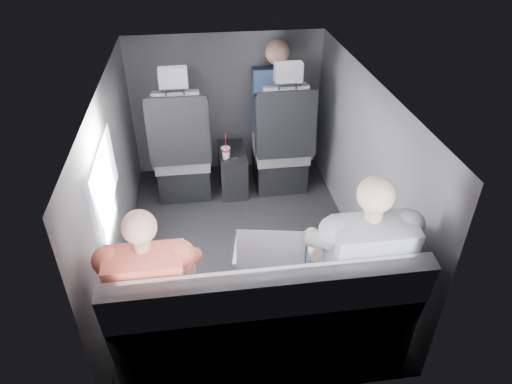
{
  "coord_description": "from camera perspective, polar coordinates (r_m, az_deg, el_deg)",
  "views": [
    {
      "loc": [
        -0.28,
        -2.79,
        2.39
      ],
      "look_at": [
        0.09,
        -0.05,
        0.55
      ],
      "focal_mm": 32.0,
      "sensor_mm": 36.0,
      "label": 1
    }
  ],
  "objects": [
    {
      "name": "laptop_silver",
      "position": [
        2.67,
        1.42,
        -7.43
      ],
      "size": [
        0.42,
        0.4,
        0.27
      ],
      "color": "#A9A9AD",
      "rests_on": "rear_bench"
    },
    {
      "name": "passenger_rear_right",
      "position": [
        2.65,
        12.38,
        -8.56
      ],
      "size": [
        0.53,
        0.64,
        1.27
      ],
      "color": "navy",
      "rests_on": "rear_bench"
    },
    {
      "name": "panel_front",
      "position": [
        4.44,
        -3.64,
        10.85
      ],
      "size": [
        1.8,
        0.02,
        1.35
      ],
      "primitive_type": "cube",
      "color": "#56565B",
      "rests_on": "floor"
    },
    {
      "name": "panel_right",
      "position": [
        3.48,
        13.18,
        3.13
      ],
      "size": [
        0.02,
        2.6,
        1.35
      ],
      "primitive_type": "cube",
      "color": "#56565B",
      "rests_on": "floor"
    },
    {
      "name": "panel_back",
      "position": [
        2.29,
        2.03,
        -15.0
      ],
      "size": [
        1.8,
        0.02,
        1.35
      ],
      "primitive_type": "cube",
      "color": "#56565B",
      "rests_on": "floor"
    },
    {
      "name": "soda_cup",
      "position": [
        4.03,
        -3.78,
        4.96
      ],
      "size": [
        0.08,
        0.08,
        0.24
      ],
      "color": "white",
      "rests_on": "center_console"
    },
    {
      "name": "front_seat_left",
      "position": [
        4.14,
        -9.2,
        4.44
      ],
      "size": [
        0.52,
        0.58,
        1.26
      ],
      "color": "black",
      "rests_on": "floor"
    },
    {
      "name": "center_console",
      "position": [
        4.28,
        -2.94,
        2.81
      ],
      "size": [
        0.24,
        0.48,
        0.41
      ],
      "color": "black",
      "rests_on": "floor"
    },
    {
      "name": "side_window",
      "position": [
        2.96,
        -18.32,
        1.5
      ],
      "size": [
        0.02,
        0.75,
        0.42
      ],
      "primitive_type": "cube",
      "color": "white",
      "rests_on": "panel_left"
    },
    {
      "name": "rear_bench",
      "position": [
        2.72,
        1.0,
        -16.38
      ],
      "size": [
        1.6,
        0.57,
        0.92
      ],
      "color": "slate",
      "rests_on": "floor"
    },
    {
      "name": "seatbelt",
      "position": [
        3.87,
        3.82,
        9.32
      ],
      "size": [
        0.35,
        0.11,
        0.59
      ],
      "primitive_type": "cube",
      "rotation": [
        -0.14,
        0.49,
        0.0
      ],
      "color": "black",
      "rests_on": "front_seat_right"
    },
    {
      "name": "passenger_rear_left",
      "position": [
        2.57,
        -12.71,
        -11.4
      ],
      "size": [
        0.47,
        0.6,
        1.18
      ],
      "color": "#35353A",
      "rests_on": "rear_bench"
    },
    {
      "name": "passenger_front_right",
      "position": [
        4.27,
        2.52,
        11.19
      ],
      "size": [
        0.43,
        0.43,
        0.9
      ],
      "color": "navy",
      "rests_on": "front_seat_right"
    },
    {
      "name": "ceiling",
      "position": [
        2.99,
        -1.96,
        13.22
      ],
      "size": [
        2.6,
        2.6,
        0.0
      ],
      "primitive_type": "plane",
      "rotation": [
        3.14,
        0.0,
        0.0
      ],
      "color": "#B2B2AD",
      "rests_on": "panel_back"
    },
    {
      "name": "front_seat_right",
      "position": [
        4.2,
        3.18,
        5.31
      ],
      "size": [
        0.52,
        0.58,
        1.26
      ],
      "color": "black",
      "rests_on": "floor"
    },
    {
      "name": "laptop_white",
      "position": [
        2.64,
        -11.82,
        -8.96
      ],
      "size": [
        0.38,
        0.4,
        0.24
      ],
      "color": "white",
      "rests_on": "passenger_rear_left"
    },
    {
      "name": "panel_left",
      "position": [
        3.33,
        -17.31,
        0.92
      ],
      "size": [
        0.02,
        2.6,
        1.35
      ],
      "primitive_type": "cube",
      "color": "#56565B",
      "rests_on": "floor"
    },
    {
      "name": "laptop_black",
      "position": [
        2.76,
        12.28,
        -6.86
      ],
      "size": [
        0.4,
        0.39,
        0.26
      ],
      "color": "black",
      "rests_on": "passenger_rear_right"
    },
    {
      "name": "floor",
      "position": [
        3.68,
        -1.56,
        -6.86
      ],
      "size": [
        2.6,
        2.6,
        0.0
      ],
      "primitive_type": "plane",
      "color": "black",
      "rests_on": "ground"
    }
  ]
}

